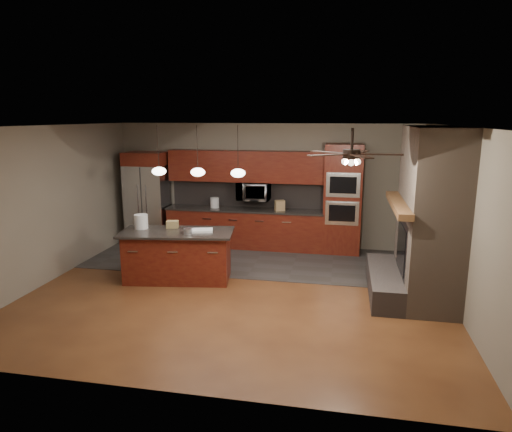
% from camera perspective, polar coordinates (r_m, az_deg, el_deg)
% --- Properties ---
extents(ground, '(7.00, 7.00, 0.00)m').
position_cam_1_polar(ground, '(7.97, -2.24, -9.40)').
color(ground, brown).
rests_on(ground, ground).
extents(ceiling, '(7.00, 6.00, 0.02)m').
position_cam_1_polar(ceiling, '(7.40, -2.42, 11.16)').
color(ceiling, white).
rests_on(ceiling, back_wall).
extents(back_wall, '(7.00, 0.02, 2.80)m').
position_cam_1_polar(back_wall, '(10.46, 1.45, 3.82)').
color(back_wall, slate).
rests_on(back_wall, ground).
extents(right_wall, '(0.02, 6.00, 2.80)m').
position_cam_1_polar(right_wall, '(7.58, 24.38, -0.58)').
color(right_wall, slate).
rests_on(right_wall, ground).
extents(left_wall, '(0.02, 6.00, 2.80)m').
position_cam_1_polar(left_wall, '(9.02, -24.51, 1.33)').
color(left_wall, slate).
rests_on(left_wall, ground).
extents(slate_tile_patch, '(7.00, 2.40, 0.01)m').
position_cam_1_polar(slate_tile_patch, '(9.63, 0.22, -5.47)').
color(slate_tile_patch, '#33302E').
rests_on(slate_tile_patch, ground).
extents(fireplace_column, '(1.30, 2.10, 2.80)m').
position_cam_1_polar(fireplace_column, '(7.89, 20.40, -0.54)').
color(fireplace_column, '#746253').
rests_on(fireplace_column, ground).
extents(back_cabinetry, '(3.59, 0.64, 2.20)m').
position_cam_1_polar(back_cabinetry, '(10.39, -1.38, 0.93)').
color(back_cabinetry, maroon).
rests_on(back_cabinetry, ground).
extents(oven_tower, '(0.80, 0.63, 2.38)m').
position_cam_1_polar(oven_tower, '(10.05, 10.76, 2.05)').
color(oven_tower, maroon).
rests_on(oven_tower, ground).
extents(microwave, '(0.73, 0.41, 0.50)m').
position_cam_1_polar(microwave, '(10.28, -0.30, 3.11)').
color(microwave, silver).
rests_on(microwave, back_cabinetry).
extents(refrigerator, '(0.93, 0.75, 2.15)m').
position_cam_1_polar(refrigerator, '(10.96, -13.34, 2.17)').
color(refrigerator, silver).
rests_on(refrigerator, ground).
extents(kitchen_island, '(2.13, 1.20, 0.92)m').
position_cam_1_polar(kitchen_island, '(8.48, -9.75, -4.88)').
color(kitchen_island, maroon).
rests_on(kitchen_island, ground).
extents(white_bucket, '(0.33, 0.33, 0.26)m').
position_cam_1_polar(white_bucket, '(8.67, -14.17, -0.69)').
color(white_bucket, silver).
rests_on(white_bucket, kitchen_island).
extents(paint_can, '(0.21, 0.21, 0.10)m').
position_cam_1_polar(paint_can, '(8.13, -8.51, -1.89)').
color(paint_can, silver).
rests_on(paint_can, kitchen_island).
extents(paint_tray, '(0.44, 0.36, 0.04)m').
position_cam_1_polar(paint_tray, '(8.28, -6.77, -1.80)').
color(paint_tray, white).
rests_on(paint_tray, kitchen_island).
extents(cardboard_box, '(0.23, 0.18, 0.13)m').
position_cam_1_polar(cardboard_box, '(8.63, -10.40, -1.02)').
color(cardboard_box, '#947E4C').
rests_on(cardboard_box, kitchen_island).
extents(counter_bucket, '(0.21, 0.21, 0.23)m').
position_cam_1_polar(counter_bucket, '(10.49, -5.18, 1.68)').
color(counter_bucket, silver).
rests_on(counter_bucket, back_cabinetry).
extents(counter_box, '(0.25, 0.23, 0.23)m').
position_cam_1_polar(counter_box, '(10.13, 2.99, 1.32)').
color(counter_box, '#A68355').
rests_on(counter_box, back_cabinetry).
extents(pendant_left, '(0.26, 0.26, 0.92)m').
position_cam_1_polar(pendant_left, '(8.64, -12.03, 5.53)').
color(pendant_left, black).
rests_on(pendant_left, ceiling).
extents(pendant_center, '(0.26, 0.26, 0.92)m').
position_cam_1_polar(pendant_center, '(8.38, -7.28, 5.49)').
color(pendant_center, black).
rests_on(pendant_center, ceiling).
extents(pendant_right, '(0.26, 0.26, 0.92)m').
position_cam_1_polar(pendant_right, '(8.18, -2.26, 5.41)').
color(pendant_right, black).
rests_on(pendant_right, ceiling).
extents(ceiling_fan, '(1.27, 1.33, 0.41)m').
position_cam_1_polar(ceiling_fan, '(6.42, 11.86, 7.67)').
color(ceiling_fan, black).
rests_on(ceiling_fan, ceiling).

